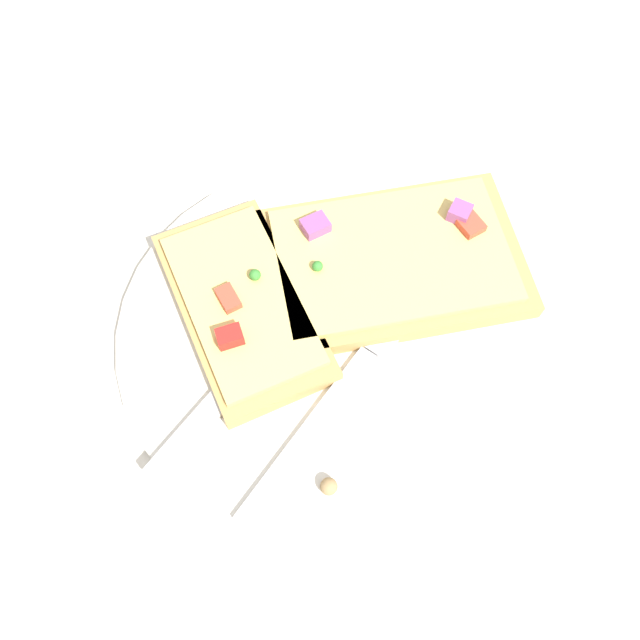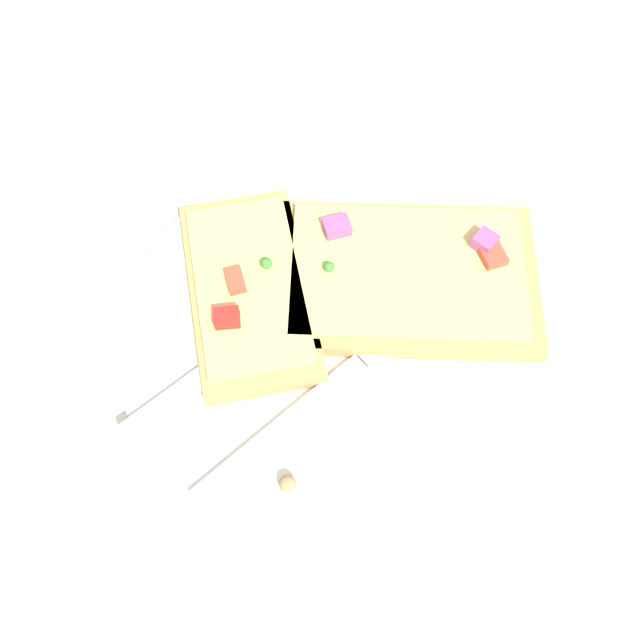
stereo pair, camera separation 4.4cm
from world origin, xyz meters
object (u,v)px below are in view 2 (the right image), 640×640
at_px(pizza_slice_main, 407,276).
at_px(pizza_slice_corner, 249,290).
at_px(plate, 320,330).
at_px(knife, 225,363).
at_px(fork, 345,375).

distance_m(pizza_slice_main, pizza_slice_corner, 0.12).
bearing_deg(plate, knife, 124.48).
xyz_separation_m(plate, knife, (-0.04, 0.06, 0.01)).
bearing_deg(plate, pizza_slice_main, -50.09).
bearing_deg(knife, pizza_slice_main, -13.01).
relative_size(fork, knife, 1.16).
bearing_deg(plate, pizza_slice_corner, 74.75).
bearing_deg(pizza_slice_main, fork, 60.07).
height_order(plate, fork, fork).
relative_size(fork, pizza_slice_corner, 1.07).
xyz_separation_m(plate, pizza_slice_corner, (0.02, 0.06, 0.02)).
relative_size(plate, pizza_slice_corner, 1.64).
xyz_separation_m(fork, knife, (-0.01, 0.08, -0.00)).
height_order(fork, pizza_slice_corner, pizza_slice_corner).
relative_size(plate, knife, 1.78).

